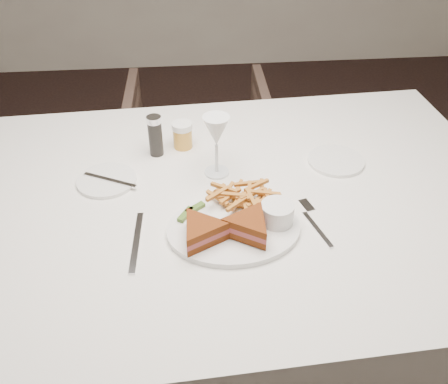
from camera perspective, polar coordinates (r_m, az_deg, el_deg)
ground at (r=1.91m, az=-2.55°, el=-16.64°), size 5.00×5.00×0.00m
table at (r=1.56m, az=-0.17°, el=-11.34°), size 1.61×1.12×0.75m
chair_far at (r=2.32m, az=-2.89°, el=5.57°), size 0.65×0.61×0.65m
table_setting at (r=1.24m, az=0.28°, el=-0.41°), size 0.80×0.59×0.18m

